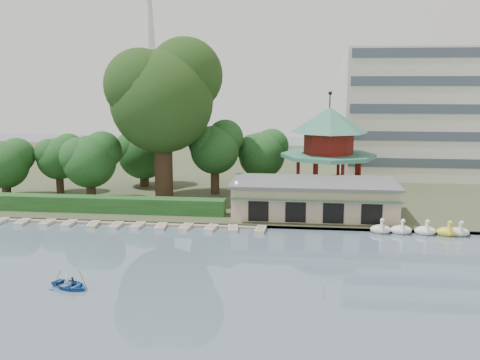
% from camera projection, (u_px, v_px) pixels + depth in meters
% --- Properties ---
extents(ground_plane, '(220.00, 220.00, 0.00)m').
position_uv_depth(ground_plane, '(187.00, 287.00, 40.84)').
color(ground_plane, slate).
rests_on(ground_plane, ground).
extents(shore, '(220.00, 70.00, 0.40)m').
position_uv_depth(shore, '(251.00, 171.00, 91.57)').
color(shore, '#424930').
rests_on(shore, ground).
extents(embankment, '(220.00, 0.60, 0.30)m').
position_uv_depth(embankment, '(221.00, 225.00, 57.70)').
color(embankment, gray).
rests_on(embankment, ground).
extents(dock, '(34.00, 1.60, 0.24)m').
position_uv_depth(dock, '(113.00, 222.00, 58.95)').
color(dock, gray).
rests_on(dock, ground).
extents(boathouse, '(18.60, 9.39, 3.90)m').
position_uv_depth(boathouse, '(314.00, 198.00, 60.74)').
color(boathouse, '#C5AB8F').
rests_on(boathouse, shore).
extents(pavilion, '(12.40, 12.40, 13.50)m').
position_uv_depth(pavilion, '(329.00, 143.00, 69.36)').
color(pavilion, '#C5AB8F').
rests_on(pavilion, shore).
extents(office_building, '(38.00, 18.00, 20.00)m').
position_uv_depth(office_building, '(458.00, 118.00, 83.23)').
color(office_building, silver).
rests_on(office_building, shore).
extents(broadcast_tower, '(8.00, 8.00, 96.00)m').
position_uv_depth(broadcast_tower, '(150.00, 23.00, 175.94)').
color(broadcast_tower, silver).
rests_on(broadcast_tower, ground).
extents(hedge, '(30.00, 2.00, 1.80)m').
position_uv_depth(hedge, '(98.00, 204.00, 62.29)').
color(hedge, '#215120').
rests_on(hedge, shore).
extents(lamp_post, '(0.36, 0.36, 4.28)m').
position_uv_depth(lamp_post, '(237.00, 193.00, 58.60)').
color(lamp_post, black).
rests_on(lamp_post, shore).
extents(big_tree, '(14.21, 13.24, 20.57)m').
position_uv_depth(big_tree, '(163.00, 93.00, 66.79)').
color(big_tree, '#3A281C').
rests_on(big_tree, shore).
extents(small_trees, '(40.01, 17.18, 9.96)m').
position_uv_depth(small_trees, '(138.00, 153.00, 72.25)').
color(small_trees, '#3A281C').
rests_on(small_trees, shore).
extents(swan_boats, '(19.17, 2.12, 1.92)m').
position_uv_depth(swan_boats, '(464.00, 232.00, 54.19)').
color(swan_boats, silver).
rests_on(swan_boats, ground).
extents(moored_rowboats, '(32.74, 2.67, 0.36)m').
position_uv_depth(moored_rowboats, '(115.00, 225.00, 57.52)').
color(moored_rowboats, beige).
rests_on(moored_rowboats, ground).
extents(rowboat_with_passengers, '(5.40, 4.70, 2.01)m').
position_uv_depth(rowboat_with_passengers, '(70.00, 282.00, 40.51)').
color(rowboat_with_passengers, '#2766B3').
rests_on(rowboat_with_passengers, ground).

